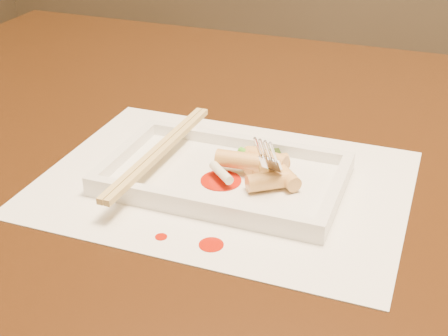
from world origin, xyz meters
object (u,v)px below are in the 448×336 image
(table, at_px, (294,222))
(plate_base, at_px, (224,179))
(fork, at_px, (293,118))
(chopstick_a, at_px, (156,150))
(placemat, at_px, (224,183))

(table, relative_size, plate_base, 5.38)
(table, xyz_separation_m, fork, (0.01, -0.08, 0.18))
(table, bearing_deg, plate_base, -120.76)
(chopstick_a, bearing_deg, plate_base, -0.00)
(chopstick_a, distance_m, fork, 0.16)
(chopstick_a, bearing_deg, fork, 6.75)
(table, xyz_separation_m, chopstick_a, (-0.14, -0.10, 0.13))
(table, xyz_separation_m, placemat, (-0.06, -0.10, 0.10))
(plate_base, relative_size, fork, 1.86)
(chopstick_a, height_order, fork, fork)
(chopstick_a, bearing_deg, placemat, 0.00)
(table, bearing_deg, placemat, -120.76)
(fork, bearing_deg, chopstick_a, -173.25)
(plate_base, height_order, fork, fork)
(placemat, bearing_deg, fork, 14.42)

